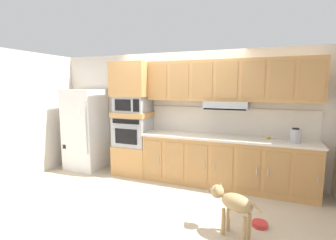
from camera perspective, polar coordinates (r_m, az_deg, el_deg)
The scene contains 17 objects.
ground_plane at distance 4.47m, azimuth -1.91°, elevation -16.43°, with size 9.60×9.60×0.00m, color beige.
back_kitchen_wall at distance 5.14m, azimuth 2.92°, elevation 1.29°, with size 6.20×0.12×2.50m, color beige.
side_panel_left at distance 5.81m, azimuth -28.23°, elevation 1.13°, with size 0.12×7.10×2.50m, color beige.
refrigerator at distance 5.84m, azimuth -18.37°, elevation -1.97°, with size 0.76×0.73×1.76m.
oven_base_cabinet at distance 5.38m, azimuth -7.85°, elevation -8.83°, with size 0.74×0.62×0.60m, color tan.
built_in_oven at distance 5.24m, azimuth -7.98°, elevation -2.53°, with size 0.70×0.62×0.60m.
appliance_mid_shelf at distance 5.19m, azimuth -8.04°, elevation 1.28°, with size 0.74×0.62×0.10m, color tan.
microwave at distance 5.17m, azimuth -8.10°, elevation 3.59°, with size 0.64×0.54×0.32m.
appliance_upper_cabinet at distance 5.16m, azimuth -8.20°, elevation 9.14°, with size 0.74×0.62×0.68m, color tan.
lower_cabinet_run at distance 4.74m, azimuth 12.80°, elevation -9.48°, with size 3.05×0.63×0.88m.
countertop_slab at distance 4.63m, azimuth 12.98°, elevation -4.02°, with size 3.09×0.64×0.04m, color silver.
backsplash_panel at distance 4.86m, azimuth 13.58°, elevation -0.24°, with size 3.09×0.02×0.50m, color silver.
upper_cabinet_with_hood at distance 4.65m, azimuth 13.58°, elevation 8.45°, with size 3.05×0.48×0.88m.
screwdriver at distance 4.69m, azimuth 22.12°, elevation -3.83°, with size 0.17×0.16×0.03m.
electric_kettle at distance 4.54m, azimuth 27.15°, elevation -3.21°, with size 0.17×0.17×0.24m.
dog at distance 3.28m, azimuth 14.53°, elevation -17.84°, with size 0.69×0.37×0.60m.
dog_food_bowl at distance 3.75m, azimuth 20.28°, elevation -21.45°, with size 0.20×0.20×0.06m.
Camera 1 is at (1.62, -3.74, 1.83)m, focal length 26.63 mm.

